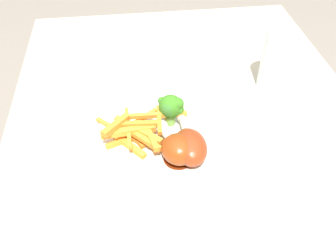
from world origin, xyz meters
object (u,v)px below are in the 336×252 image
at_px(fork, 178,56).
at_px(water_glass, 277,60).
at_px(dining_table, 186,151).
at_px(broccoli_floret_front, 171,107).
at_px(carrot_fries_pile, 135,130).
at_px(chicken_drumstick_extra, 177,148).
at_px(dinner_plate, 168,136).
at_px(chicken_drumstick_near, 188,145).
at_px(broccoli_floret_middle, 172,107).
at_px(chicken_drumstick_far, 190,146).

relative_size(fork, water_glass, 1.39).
distance_m(dining_table, broccoli_floret_front, 0.18).
distance_m(dining_table, carrot_fries_pile, 0.20).
bearing_deg(carrot_fries_pile, chicken_drumstick_extra, 49.66).
distance_m(dinner_plate, fork, 0.29).
bearing_deg(dinner_plate, broccoli_floret_front, 163.51).
relative_size(dining_table, fork, 4.83).
xyz_separation_m(broccoli_floret_front, chicken_drumstick_near, (0.09, 0.02, -0.02)).
height_order(broccoli_floret_middle, chicken_drumstick_near, broccoli_floret_middle).
height_order(broccoli_floret_front, chicken_drumstick_near, broccoli_floret_front).
distance_m(broccoli_floret_middle, carrot_fries_pile, 0.08).
xyz_separation_m(chicken_drumstick_far, fork, (-0.34, 0.03, -0.03)).
relative_size(carrot_fries_pile, fork, 0.92).
xyz_separation_m(broccoli_floret_middle, fork, (-0.25, 0.05, -0.05)).
bearing_deg(chicken_drumstick_near, fork, 174.28).
relative_size(broccoli_floret_middle, carrot_fries_pile, 0.36).
bearing_deg(dining_table, fork, 176.89).
height_order(chicken_drumstick_near, fork, chicken_drumstick_near).
xyz_separation_m(broccoli_floret_middle, water_glass, (-0.11, 0.24, 0.02)).
height_order(carrot_fries_pile, chicken_drumstick_far, chicken_drumstick_far).
distance_m(broccoli_floret_front, chicken_drumstick_near, 0.09).
relative_size(dining_table, carrot_fries_pile, 5.24).
bearing_deg(chicken_drumstick_near, water_glass, 130.28).
distance_m(dining_table, chicken_drumstick_near, 0.20).
xyz_separation_m(dinner_plate, broccoli_floret_front, (-0.03, 0.01, 0.04)).
bearing_deg(fork, water_glass, 7.19).
height_order(chicken_drumstick_extra, water_glass, water_glass).
distance_m(chicken_drumstick_extra, fork, 0.35).
bearing_deg(broccoli_floret_middle, broccoli_floret_front, -97.94).
distance_m(chicken_drumstick_near, chicken_drumstick_far, 0.01).
bearing_deg(fork, chicken_drumstick_far, -50.38).
bearing_deg(dining_table, chicken_drumstick_far, -8.39).
bearing_deg(water_glass, chicken_drumstick_near, -49.72).
relative_size(broccoli_floret_front, carrot_fries_pile, 0.35).
bearing_deg(chicken_drumstick_near, dinner_plate, -152.71).
relative_size(broccoli_floret_front, fork, 0.32).
distance_m(broccoli_floret_middle, chicken_drumstick_extra, 0.09).
height_order(dinner_plate, fork, dinner_plate).
relative_size(broccoli_floret_front, chicken_drumstick_far, 0.46).
bearing_deg(broccoli_floret_middle, chicken_drumstick_near, 11.34).
height_order(dining_table, dinner_plate, dinner_plate).
bearing_deg(chicken_drumstick_far, dining_table, 171.61).
distance_m(dining_table, chicken_drumstick_far, 0.20).
bearing_deg(carrot_fries_pile, broccoli_floret_front, 116.14).
distance_m(dining_table, broccoli_floret_middle, 0.18).
height_order(broccoli_floret_middle, carrot_fries_pile, broccoli_floret_middle).
bearing_deg(water_glass, dinner_plate, -61.66).
xyz_separation_m(carrot_fries_pile, chicken_drumstick_near, (0.05, 0.09, 0.00)).
distance_m(carrot_fries_pile, chicken_drumstick_extra, 0.09).
bearing_deg(dinner_plate, chicken_drumstick_extra, 7.66).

